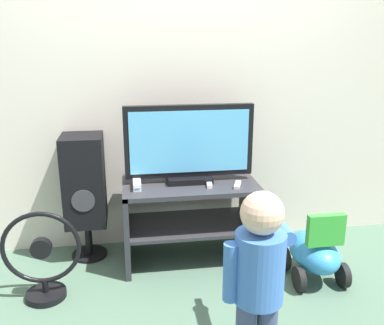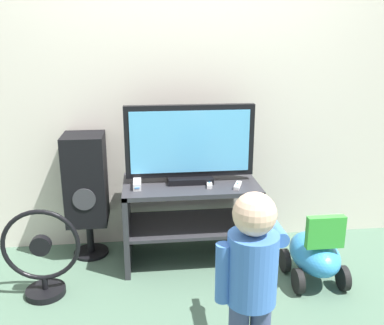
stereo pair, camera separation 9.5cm
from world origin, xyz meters
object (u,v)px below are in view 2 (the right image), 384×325
Objects in this scene: television at (190,145)px; speaker_tower at (86,181)px; remote_secondary at (209,184)px; remote_primary at (238,185)px; floor_fan at (42,258)px; game_console at (137,184)px; child at (252,269)px; ride_on_toy at (315,254)px.

speaker_tower is at bearing 170.88° from television.
television is 0.30m from remote_secondary.
remote_secondary is (-0.18, 0.05, 0.00)m from remote_primary.
floor_fan is at bearing -158.10° from television.
floor_fan is (-1.24, -0.22, -0.33)m from remote_primary.
game_console is at bearing 26.99° from floor_fan.
television is 0.97× the size of child.
game_console is at bearing 116.98° from child.
television is at bearing 98.24° from child.
floor_fan reaches higher than ride_on_toy.
television reaches higher than child.
game_console reaches higher than floor_fan.
speaker_tower reaches higher than remote_primary.
remote_primary is 0.19m from remote_secondary.
floor_fan is (-1.10, 0.73, -0.28)m from child.
game_console reaches higher than ride_on_toy.
speaker_tower is 1.78× the size of ride_on_toy.
ride_on_toy is at bearing -29.59° from remote_primary.
child is at bearing -81.76° from television.
game_console is 1.23× the size of remote_primary.
game_console is 0.29× the size of floor_fan.
speaker_tower is 1.62m from ride_on_toy.
game_console is at bearing -167.10° from television.
game_console is 1.24m from ride_on_toy.
television reaches higher than remote_primary.
remote_primary is 1.31m from floor_fan.
remote_secondary is 0.26× the size of ride_on_toy.
floor_fan is 1.12× the size of ride_on_toy.
remote_secondary is 0.15× the size of speaker_tower.
remote_primary is at bearing -14.55° from remote_secondary.
game_console is 0.74m from floor_fan.
remote_primary is at bearing 81.51° from child.
floor_fan is (-0.94, -0.38, -0.58)m from television.
child is at bearing -98.49° from remote_primary.
floor_fan is (-1.06, -0.27, -0.33)m from remote_secondary.
child is at bearing -54.24° from speaker_tower.
floor_fan is at bearing -165.74° from remote_secondary.
speaker_tower is (-0.84, 0.22, -0.03)m from remote_secondary.
floor_fan is (-0.22, -0.49, -0.31)m from speaker_tower.
ride_on_toy is at bearing -25.66° from remote_secondary.
speaker_tower reaches higher than game_console.
speaker_tower is at bearing 125.76° from child.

